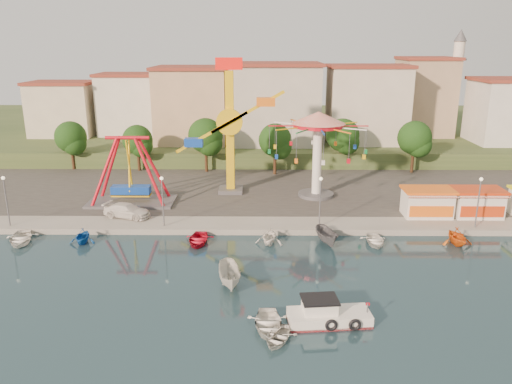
{
  "coord_description": "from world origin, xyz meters",
  "views": [
    {
      "loc": [
        1.96,
        -35.22,
        18.75
      ],
      "look_at": [
        1.49,
        14.0,
        4.0
      ],
      "focal_mm": 35.0,
      "sensor_mm": 36.0,
      "label": 1
    }
  ],
  "objects_px": {
    "pirate_ship_ride": "(130,172)",
    "rowboat_a": "(268,324)",
    "kamikaze_tower": "(234,132)",
    "wave_swinger": "(318,135)",
    "skiff": "(230,276)",
    "cabin_motorboat": "(327,316)",
    "van": "(127,211)"
  },
  "relations": [
    {
      "from": "kamikaze_tower",
      "to": "wave_swinger",
      "type": "relative_size",
      "value": 1.42
    },
    {
      "from": "kamikaze_tower",
      "to": "rowboat_a",
      "type": "bearing_deg",
      "value": -82.84
    },
    {
      "from": "wave_swinger",
      "to": "rowboat_a",
      "type": "height_order",
      "value": "wave_swinger"
    },
    {
      "from": "cabin_motorboat",
      "to": "skiff",
      "type": "relative_size",
      "value": 1.32
    },
    {
      "from": "wave_swinger",
      "to": "van",
      "type": "relative_size",
      "value": 2.25
    },
    {
      "from": "pirate_ship_ride",
      "to": "van",
      "type": "distance_m",
      "value": 5.88
    },
    {
      "from": "cabin_motorboat",
      "to": "van",
      "type": "height_order",
      "value": "van"
    },
    {
      "from": "wave_swinger",
      "to": "rowboat_a",
      "type": "distance_m",
      "value": 30.72
    },
    {
      "from": "skiff",
      "to": "van",
      "type": "height_order",
      "value": "van"
    },
    {
      "from": "kamikaze_tower",
      "to": "wave_swinger",
      "type": "height_order",
      "value": "kamikaze_tower"
    },
    {
      "from": "skiff",
      "to": "cabin_motorboat",
      "type": "bearing_deg",
      "value": -46.54
    },
    {
      "from": "pirate_ship_ride",
      "to": "van",
      "type": "relative_size",
      "value": 1.94
    },
    {
      "from": "wave_swinger",
      "to": "skiff",
      "type": "xyz_separation_m",
      "value": [
        -9.27,
        -22.75,
        -7.33
      ]
    },
    {
      "from": "wave_swinger",
      "to": "skiff",
      "type": "height_order",
      "value": "wave_swinger"
    },
    {
      "from": "wave_swinger",
      "to": "van",
      "type": "xyz_separation_m",
      "value": [
        -21.3,
        -8.0,
        -6.85
      ]
    },
    {
      "from": "pirate_ship_ride",
      "to": "cabin_motorboat",
      "type": "bearing_deg",
      "value": -51.72
    },
    {
      "from": "pirate_ship_ride",
      "to": "skiff",
      "type": "bearing_deg",
      "value": -57.07
    },
    {
      "from": "kamikaze_tower",
      "to": "van",
      "type": "distance_m",
      "value": 16.21
    },
    {
      "from": "cabin_motorboat",
      "to": "rowboat_a",
      "type": "xyz_separation_m",
      "value": [
        -4.13,
        -0.86,
        -0.12
      ]
    },
    {
      "from": "kamikaze_tower",
      "to": "cabin_motorboat",
      "type": "bearing_deg",
      "value": -74.97
    },
    {
      "from": "cabin_motorboat",
      "to": "van",
      "type": "distance_m",
      "value": 27.81
    },
    {
      "from": "wave_swinger",
      "to": "cabin_motorboat",
      "type": "xyz_separation_m",
      "value": [
        -2.19,
        -28.18,
        -7.66
      ]
    },
    {
      "from": "kamikaze_tower",
      "to": "van",
      "type": "xyz_separation_m",
      "value": [
        -11.15,
        -9.46,
        -6.99
      ]
    },
    {
      "from": "skiff",
      "to": "van",
      "type": "bearing_deg",
      "value": 120.16
    },
    {
      "from": "skiff",
      "to": "van",
      "type": "xyz_separation_m",
      "value": [
        -12.03,
        14.75,
        0.48
      ]
    },
    {
      "from": "wave_swinger",
      "to": "cabin_motorboat",
      "type": "distance_m",
      "value": 29.29
    },
    {
      "from": "cabin_motorboat",
      "to": "van",
      "type": "xyz_separation_m",
      "value": [
        -19.11,
        20.18,
        0.81
      ]
    },
    {
      "from": "pirate_ship_ride",
      "to": "rowboat_a",
      "type": "xyz_separation_m",
      "value": [
        15.73,
        -26.02,
        -3.98
      ]
    },
    {
      "from": "pirate_ship_ride",
      "to": "van",
      "type": "bearing_deg",
      "value": -81.52
    },
    {
      "from": "pirate_ship_ride",
      "to": "skiff",
      "type": "height_order",
      "value": "pirate_ship_ride"
    },
    {
      "from": "skiff",
      "to": "pirate_ship_ride",
      "type": "bearing_deg",
      "value": 113.88
    },
    {
      "from": "skiff",
      "to": "van",
      "type": "relative_size",
      "value": 0.87
    }
  ]
}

